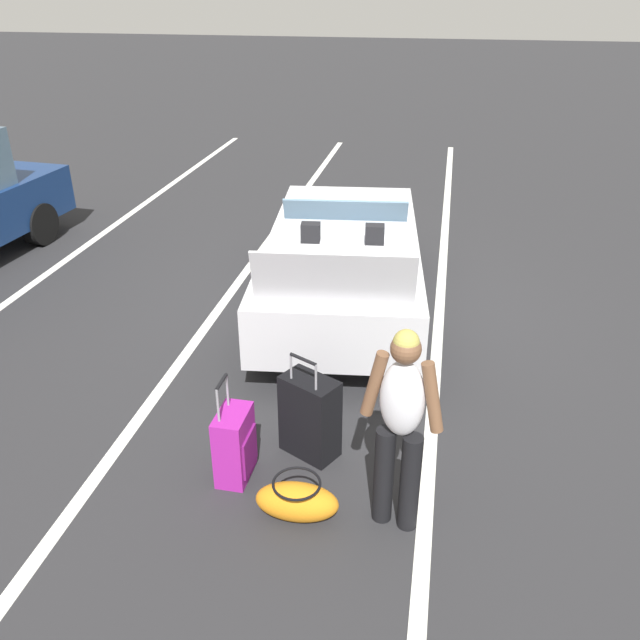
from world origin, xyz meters
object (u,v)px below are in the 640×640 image
Objects in this scene: convertible_car at (344,257)px; duffel_bag at (297,501)px; suitcase_large_black at (310,416)px; traveler_person at (401,421)px; suitcase_medium_bright at (235,445)px.

convertible_car is 6.63× the size of duffel_bag.
suitcase_large_black is 1.52× the size of duffel_bag.
convertible_car is 2.61× the size of traveler_person.
suitcase_large_black is 0.60× the size of traveler_person.
convertible_car is 3.87m from traveler_person.
suitcase_medium_bright reaches higher than duffel_bag.
traveler_person is at bearing -102.66° from suitcase_large_black.
traveler_person reaches higher than suitcase_medium_bright.
convertible_car reaches higher than duffel_bag.
traveler_person reaches higher than suitcase_large_black.
convertible_car is at bearing 27.70° from traveler_person.
traveler_person is (-3.72, -0.99, 0.34)m from convertible_car.
traveler_person reaches higher than convertible_car.
suitcase_large_black is at bearing 38.91° from suitcase_medium_bright.
convertible_car is at bearing 85.48° from suitcase_medium_bright.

